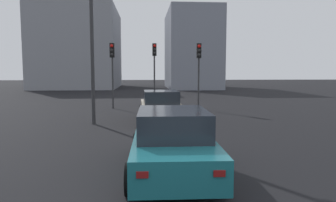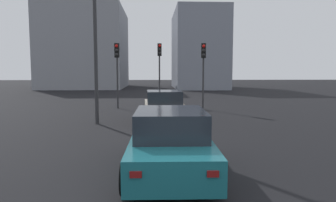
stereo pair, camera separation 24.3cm
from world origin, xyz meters
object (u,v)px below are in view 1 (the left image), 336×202
object	(u,v)px
car_beige_lead	(161,106)
car_teal_second	(172,142)
traffic_light_near_left	(154,61)
traffic_light_far_left	(199,62)
traffic_light_near_right	(112,62)
street_lamp_kerbside	(91,12)

from	to	relation	value
car_beige_lead	car_teal_second	size ratio (longest dim) A/B	0.91
car_teal_second	traffic_light_near_left	size ratio (longest dim) A/B	1.04
traffic_light_near_left	traffic_light_far_left	xyz separation A→B (m)	(-3.78, -2.62, -0.21)
car_beige_lead	traffic_light_near_right	size ratio (longest dim) A/B	1.01
traffic_light_near_left	traffic_light_far_left	size ratio (longest dim) A/B	1.08
car_teal_second	traffic_light_near_right	xyz separation A→B (m)	(12.73, 2.68, 2.24)
traffic_light_far_left	street_lamp_kerbside	size ratio (longest dim) A/B	0.48
traffic_light_near_left	traffic_light_far_left	distance (m)	4.60
car_beige_lead	traffic_light_far_left	distance (m)	5.55
street_lamp_kerbside	traffic_light_near_right	bearing A→B (deg)	-2.63
traffic_light_far_left	street_lamp_kerbside	distance (m)	7.79
car_beige_lead	street_lamp_kerbside	bearing A→B (deg)	99.21
car_beige_lead	street_lamp_kerbside	size ratio (longest dim) A/B	0.49
car_teal_second	traffic_light_far_left	bearing A→B (deg)	-11.50
traffic_light_near_left	car_beige_lead	bearing A→B (deg)	-6.52
car_teal_second	traffic_light_near_left	xyz separation A→B (m)	(15.67, -0.08, 2.42)
traffic_light_near_right	traffic_light_far_left	bearing A→B (deg)	84.98
traffic_light_near_right	car_beige_lead	bearing A→B (deg)	31.89
car_beige_lead	traffic_light_near_left	distance (m)	8.51
traffic_light_near_right	traffic_light_near_left	bearing A→B (deg)	140.70
car_teal_second	traffic_light_near_right	distance (m)	13.20
traffic_light_near_left	car_teal_second	bearing A→B (deg)	-7.04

